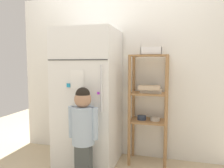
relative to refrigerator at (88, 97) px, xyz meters
The scene contains 6 objects.
ground_plane 0.85m from the refrigerator, ahead, with size 6.00×6.00×0.00m, color tan.
kitchen_wall_back 0.50m from the refrigerator, 51.92° to the left, with size 2.74×0.03×2.11m, color silver.
refrigerator is the anchor object (origin of this frame).
child_standing 0.51m from the refrigerator, 74.73° to the right, with size 0.32×0.23×0.98m.
pantry_shelf_unit 0.73m from the refrigerator, 12.58° to the left, with size 0.45×0.31×1.32m.
fruit_bin 0.93m from the refrigerator, 10.49° to the left, with size 0.24×0.15×0.09m.
Camera 1 is at (0.71, -2.41, 1.22)m, focal length 34.71 mm.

